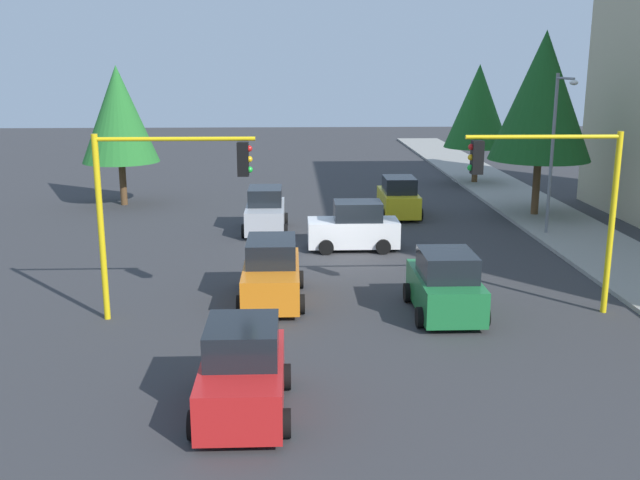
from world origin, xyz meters
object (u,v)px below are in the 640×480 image
(car_white, at_px, (354,228))
(car_yellow, at_px, (398,198))
(street_lamp_curbside, at_px, (557,138))
(tree_roadside_mid, at_px, (543,96))
(tree_opposite_side, at_px, (119,114))
(car_green, at_px, (445,286))
(car_silver, at_px, (265,212))
(car_red, at_px, (243,373))
(tree_roadside_far, at_px, (478,106))
(car_orange, at_px, (272,273))
(traffic_signal_near_left, at_px, (554,187))
(traffic_signal_near_right, at_px, (163,190))

(car_white, relative_size, car_yellow, 0.97)
(street_lamp_curbside, bearing_deg, tree_roadside_mid, 169.67)
(tree_opposite_side, bearing_deg, car_yellow, 76.17)
(car_green, height_order, car_silver, same)
(tree_opposite_side, relative_size, car_red, 2.03)
(tree_roadside_mid, relative_size, car_green, 2.39)
(tree_opposite_side, xyz_separation_m, tree_roadside_far, (-6.00, 20.50, 0.03))
(car_white, bearing_deg, tree_opposite_side, -130.91)
(car_yellow, bearing_deg, tree_roadside_mid, 85.90)
(car_silver, bearing_deg, car_yellow, 115.48)
(tree_roadside_far, relative_size, car_green, 1.97)
(car_orange, height_order, car_red, same)
(traffic_signal_near_left, bearing_deg, tree_opposite_side, -137.20)
(street_lamp_curbside, distance_m, car_orange, 14.73)
(car_yellow, xyz_separation_m, car_silver, (3.09, -6.48, 0.00))
(tree_opposite_side, distance_m, car_green, 22.87)
(car_red, bearing_deg, car_white, 165.56)
(car_white, bearing_deg, tree_roadside_far, 150.75)
(traffic_signal_near_right, bearing_deg, traffic_signal_near_left, 90.00)
(traffic_signal_near_right, relative_size, street_lamp_curbside, 0.78)
(car_orange, bearing_deg, car_yellow, 155.25)
(car_yellow, distance_m, car_red, 21.49)
(tree_opposite_side, xyz_separation_m, car_red, (24.04, 7.92, -3.90))
(car_red, relative_size, car_silver, 0.93)
(car_yellow, bearing_deg, traffic_signal_near_right, -31.75)
(tree_roadside_mid, height_order, car_yellow, tree_roadside_mid)
(traffic_signal_near_right, distance_m, tree_roadside_far, 28.41)
(car_red, bearing_deg, car_green, 136.92)
(car_green, bearing_deg, car_yellow, 177.27)
(car_red, bearing_deg, traffic_signal_near_left, 124.62)
(car_orange, distance_m, car_silver, 9.83)
(traffic_signal_near_left, distance_m, tree_roadside_far, 24.32)
(street_lamp_curbside, bearing_deg, car_green, -34.56)
(traffic_signal_near_right, distance_m, car_silver, 12.04)
(traffic_signal_near_left, relative_size, car_white, 1.50)
(car_yellow, bearing_deg, car_white, -23.05)
(car_orange, bearing_deg, car_red, -3.21)
(tree_roadside_mid, xyz_separation_m, car_orange, (12.42, -12.65, -4.98))
(car_white, bearing_deg, traffic_signal_near_left, 32.67)
(tree_roadside_mid, bearing_deg, tree_opposite_side, -100.78)
(traffic_signal_near_left, bearing_deg, traffic_signal_near_right, -90.00)
(traffic_signal_near_right, xyz_separation_m, car_green, (-0.04, 8.27, -2.99))
(traffic_signal_near_right, height_order, tree_opposite_side, tree_opposite_side)
(traffic_signal_near_right, relative_size, car_yellow, 1.45)
(car_orange, relative_size, car_yellow, 1.10)
(tree_roadside_mid, xyz_separation_m, car_white, (6.00, -9.46, -4.98))
(traffic_signal_near_right, bearing_deg, tree_roadside_far, 147.71)
(traffic_signal_near_left, distance_m, car_silver, 14.74)
(tree_opposite_side, distance_m, car_orange, 18.83)
(traffic_signal_near_right, relative_size, tree_roadside_far, 0.74)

